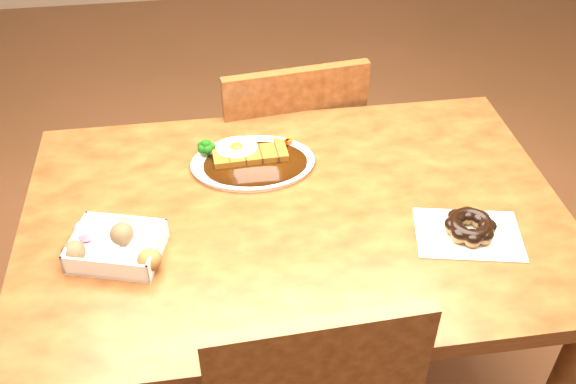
{
  "coord_description": "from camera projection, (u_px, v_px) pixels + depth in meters",
  "views": [
    {
      "loc": [
        -0.17,
        -1.05,
        1.69
      ],
      "look_at": [
        -0.02,
        -0.01,
        0.81
      ],
      "focal_mm": 40.0,
      "sensor_mm": 36.0,
      "label": 1
    }
  ],
  "objects": [
    {
      "name": "katsu_curry_plate",
      "position": [
        251.0,
        160.0,
        1.54
      ],
      "size": [
        0.3,
        0.22,
        0.06
      ],
      "rotation": [
        0.0,
        0.0,
        -0.02
      ],
      "color": "white",
      "rests_on": "table"
    },
    {
      "name": "pon_de_ring",
      "position": [
        470.0,
        227.0,
        1.35
      ],
      "size": [
        0.25,
        0.2,
        0.04
      ],
      "rotation": [
        0.0,
        0.0,
        -0.21
      ],
      "color": "silver",
      "rests_on": "table"
    },
    {
      "name": "table",
      "position": [
        295.0,
        242.0,
        1.49
      ],
      "size": [
        1.2,
        0.8,
        0.75
      ],
      "color": "#47210E",
      "rests_on": "ground"
    },
    {
      "name": "donut_box",
      "position": [
        114.0,
        246.0,
        1.3
      ],
      "size": [
        0.21,
        0.18,
        0.05
      ],
      "rotation": [
        0.0,
        0.0,
        -0.28
      ],
      "color": "white",
      "rests_on": "table"
    },
    {
      "name": "chair_far",
      "position": [
        285.0,
        162.0,
        2.01
      ],
      "size": [
        0.47,
        0.47,
        0.87
      ],
      "rotation": [
        0.0,
        0.0,
        3.26
      ],
      "color": "#47210E",
      "rests_on": "ground"
    }
  ]
}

